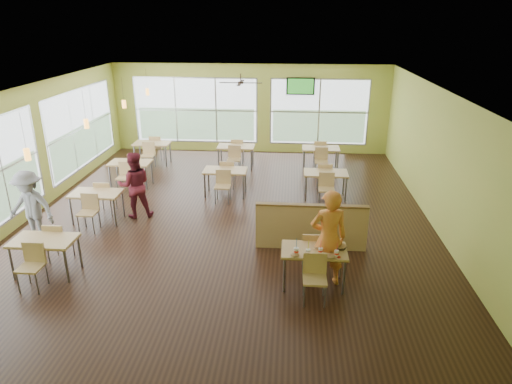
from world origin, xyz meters
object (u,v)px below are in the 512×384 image
Objects in this scene: half_wall_divider at (311,227)px; food_basket at (340,247)px; man_plaid at (328,238)px; main_table at (314,255)px.

half_wall_divider reaches higher than food_basket.
man_plaid is at bearing -79.59° from half_wall_divider.
main_table is at bearing 7.55° from man_plaid.
man_plaid is (0.25, 0.08, 0.32)m from main_table.
main_table is at bearing -170.32° from food_basket.
half_wall_divider is 9.20× the size of food_basket.
half_wall_divider is 1.46m from man_plaid.
half_wall_divider is at bearing -89.46° from man_plaid.
man_plaid is at bearing 17.42° from main_table.
food_basket is at bearing 9.68° from main_table.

